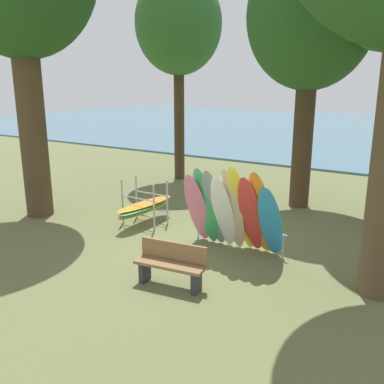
{
  "coord_description": "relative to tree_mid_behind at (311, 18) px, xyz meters",
  "views": [
    {
      "loc": [
        4.72,
        -7.8,
        3.85
      ],
      "look_at": [
        -0.84,
        0.96,
        1.1
      ],
      "focal_mm": 39.02,
      "sensor_mm": 36.0,
      "label": 1
    }
  ],
  "objects": [
    {
      "name": "leaning_board_pile",
      "position": [
        -0.08,
        -4.54,
        -4.63
      ],
      "size": [
        2.44,
        1.06,
        2.15
      ],
      "color": "pink",
      "rests_on": "ground"
    },
    {
      "name": "tree_mid_behind",
      "position": [
        0.0,
        0.0,
        0.0
      ],
      "size": [
        3.7,
        3.7,
        7.84
      ],
      "color": "#42301E",
      "rests_on": "ground"
    },
    {
      "name": "park_bench",
      "position": [
        -0.33,
        -6.61,
        -5.16
      ],
      "size": [
        1.44,
        0.6,
        0.85
      ],
      "color": "#2D2D33",
      "rests_on": "ground"
    },
    {
      "name": "tree_far_right_back",
      "position": [
        -5.42,
        1.21,
        0.28
      ],
      "size": [
        3.28,
        3.28,
        7.86
      ],
      "color": "#42301E",
      "rests_on": "ground"
    },
    {
      "name": "ground_plane",
      "position": [
        -0.73,
        -4.86,
        -5.61
      ],
      "size": [
        80.0,
        80.0,
        0.0
      ],
      "primitive_type": "plane",
      "color": "#60663D"
    },
    {
      "name": "board_storage_rack",
      "position": [
        -3.06,
        -4.01,
        -5.12
      ],
      "size": [
        1.15,
        2.13,
        1.25
      ],
      "color": "#9EA0A5",
      "rests_on": "ground"
    }
  ]
}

